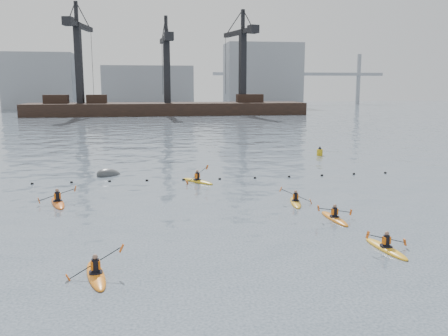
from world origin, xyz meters
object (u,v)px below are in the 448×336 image
at_px(kayaker_3, 296,202).
at_px(kayaker_0, 96,274).
at_px(nav_buoy, 320,152).
at_px(kayaker_5, 197,181).
at_px(mooring_buoy, 109,175).
at_px(kayaker_2, 58,202).
at_px(kayaker_1, 386,248).
at_px(kayaker_4, 334,218).

bearing_deg(kayaker_3, kayaker_0, -127.27).
distance_m(kayaker_0, nav_buoy, 37.43).
relative_size(kayaker_5, mooring_buoy, 1.37).
height_order(kayaker_2, nav_buoy, kayaker_2).
bearing_deg(mooring_buoy, kayaker_1, -55.64).
xyz_separation_m(kayaker_3, kayaker_5, (-5.78, 7.98, 0.01)).
bearing_deg(kayaker_5, nav_buoy, 1.99).
distance_m(kayaker_3, nav_buoy, 22.41).
height_order(kayaker_1, mooring_buoy, kayaker_1).
distance_m(kayaker_1, nav_buoy, 30.81).
xyz_separation_m(kayaker_5, nav_buoy, (14.95, 12.47, 0.25)).
xyz_separation_m(kayaker_0, kayaker_5, (6.03, 18.54, 0.00)).
relative_size(kayaker_1, kayaker_4, 1.01).
height_order(kayaker_2, mooring_buoy, kayaker_2).
bearing_deg(kayaker_5, kayaker_1, -104.97).
height_order(kayaker_1, kayaker_4, kayaker_1).
height_order(kayaker_2, kayaker_5, kayaker_5).
xyz_separation_m(kayaker_3, kayaker_4, (1.09, -4.09, 0.00)).
xyz_separation_m(kayaker_3, nav_buoy, (9.17, 20.44, 0.27)).
height_order(kayaker_3, nav_buoy, kayaker_3).
xyz_separation_m(kayaker_1, nav_buoy, (7.61, 29.85, 0.26)).
bearing_deg(nav_buoy, kayaker_2, -143.77).
distance_m(kayaker_5, nav_buoy, 19.46).
bearing_deg(kayaker_1, kayaker_4, 87.72).
height_order(kayaker_5, nav_buoy, kayaker_5).
bearing_deg(nav_buoy, kayaker_4, -108.22).
height_order(kayaker_3, kayaker_5, kayaker_5).
relative_size(kayaker_0, kayaker_3, 1.08).
distance_m(kayaker_2, mooring_buoy, 10.11).
relative_size(kayaker_5, nav_buoy, 2.69).
height_order(kayaker_0, mooring_buoy, kayaker_0).
bearing_deg(kayaker_0, nav_buoy, 43.28).
bearing_deg(kayaker_2, mooring_buoy, 58.96).
xyz_separation_m(kayaker_2, kayaker_3, (15.64, -2.27, -0.02)).
xyz_separation_m(kayaker_0, nav_buoy, (20.98, 31.00, 0.26)).
height_order(kayaker_0, kayaker_2, kayaker_0).
bearing_deg(kayaker_1, nav_buoy, 68.46).
relative_size(kayaker_1, kayaker_2, 0.90).
relative_size(kayaker_1, kayaker_3, 1.03).
height_order(kayaker_0, nav_buoy, kayaker_0).
xyz_separation_m(mooring_buoy, nav_buoy, (22.30, 8.37, 0.36)).
relative_size(kayaker_2, kayaker_5, 1.16).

